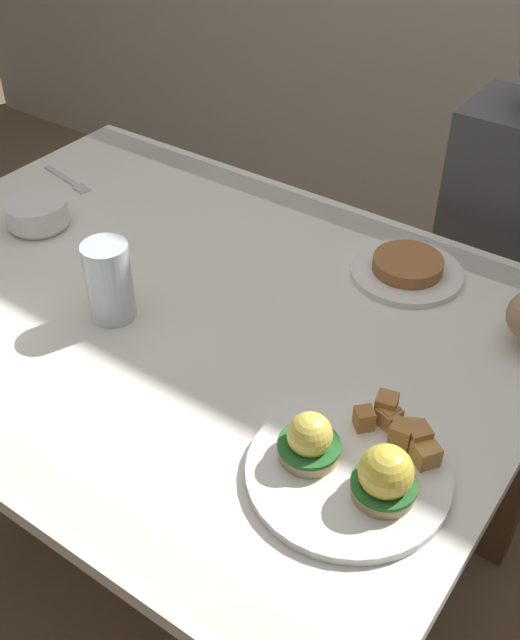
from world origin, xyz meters
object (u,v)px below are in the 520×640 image
at_px(dining_table, 183,349).
at_px(fruit_bowl, 38,213).
at_px(side_plate, 407,269).
at_px(fork, 69,181).
at_px(water_glass_near, 110,286).
at_px(eggs_benedict_plate, 354,463).

xyz_separation_m(dining_table, fruit_bowl, (-0.38, 0.03, 0.14)).
bearing_deg(dining_table, fruit_bowl, 175.12).
relative_size(fruit_bowl, side_plate, 0.60).
distance_m(fork, water_glass_near, 0.49).
relative_size(eggs_benedict_plate, fruit_bowl, 2.25).
bearing_deg(side_plate, fork, -172.05).
bearing_deg(eggs_benedict_plate, fork, 158.82).
bearing_deg(water_glass_near, fruit_bowl, 159.02).
bearing_deg(fork, water_glass_near, -34.84).
bearing_deg(fork, eggs_benedict_plate, -21.18).
bearing_deg(dining_table, water_glass_near, -127.01).
xyz_separation_m(water_glass_near, side_plate, (0.35, 0.38, -0.05)).
bearing_deg(dining_table, side_plate, 46.38).
height_order(dining_table, side_plate, side_plate).
distance_m(eggs_benedict_plate, fork, 0.96).
bearing_deg(side_plate, dining_table, -133.62).
height_order(fruit_bowl, side_plate, fruit_bowl).
distance_m(dining_table, water_glass_near, 0.20).
bearing_deg(fork, dining_table, -22.24).
bearing_deg(water_glass_near, fork, 145.16).
distance_m(dining_table, eggs_benedict_plate, 0.47).
xyz_separation_m(eggs_benedict_plate, water_glass_near, (-0.49, 0.07, 0.03)).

